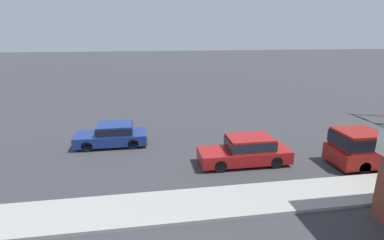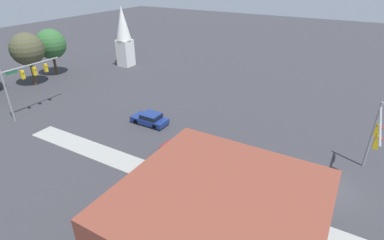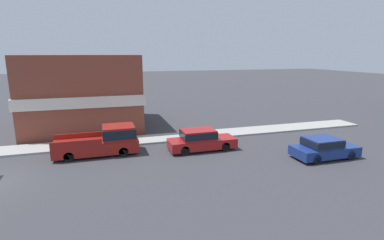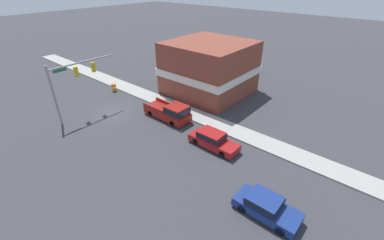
{
  "view_description": "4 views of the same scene",
  "coord_description": "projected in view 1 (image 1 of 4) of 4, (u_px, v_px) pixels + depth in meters",
  "views": [
    {
      "loc": [
        -16.37,
        18.33,
        6.89
      ],
      "look_at": [
        -0.99,
        15.81,
        2.3
      ],
      "focal_mm": 28.0,
      "sensor_mm": 36.0,
      "label": 1
    },
    {
      "loc": [
        -22.88,
        0.37,
        16.55
      ],
      "look_at": [
        0.07,
        13.58,
        3.09
      ],
      "focal_mm": 28.0,
      "sensor_mm": 36.0,
      "label": 2
    },
    {
      "loc": [
        17.63,
        6.26,
        6.89
      ],
      "look_at": [
        -0.79,
        11.99,
        2.58
      ],
      "focal_mm": 28.0,
      "sensor_mm": 36.0,
      "label": 3
    },
    {
      "loc": [
        14.32,
        24.37,
        14.22
      ],
      "look_at": [
        -1.5,
        10.97,
        2.37
      ],
      "focal_mm": 24.0,
      "sensor_mm": 36.0,
      "label": 4
    }
  ],
  "objects": [
    {
      "name": "car_lead",
      "position": [
        246.0,
        150.0,
        16.08
      ],
      "size": [
        1.78,
        4.88,
        1.54
      ],
      "color": "black",
      "rests_on": "ground"
    },
    {
      "name": "car_oncoming",
      "position": [
        113.0,
        134.0,
        18.77
      ],
      "size": [
        1.94,
        4.38,
        1.4
      ],
      "rotation": [
        0.0,
        0.0,
        3.14
      ],
      "color": "black",
      "rests_on": "ground"
    },
    {
      "name": "pickup_truck_parked",
      "position": [
        373.0,
        148.0,
        15.94
      ],
      "size": [
        2.1,
        5.61,
        1.96
      ],
      "color": "black",
      "rests_on": "ground"
    }
  ]
}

